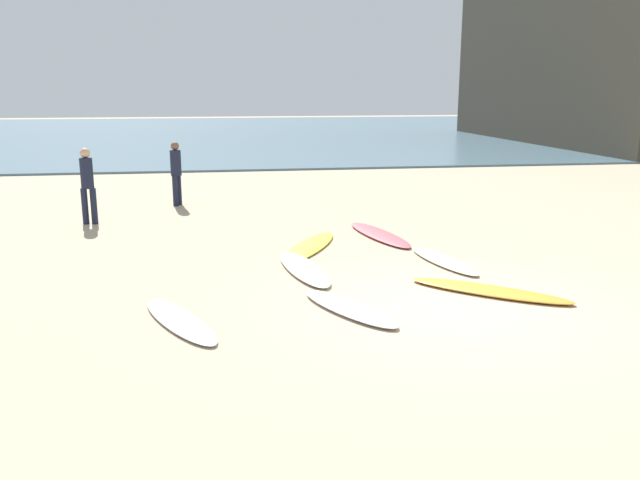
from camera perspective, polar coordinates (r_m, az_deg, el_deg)
The scene contains 11 objects.
ground_plane at distance 9.52m, azimuth 11.85°, elevation -5.85°, with size 120.00×120.00×0.00m, color tan.
ocean_water at distance 44.33m, azimuth -4.61°, elevation 9.35°, with size 120.00×40.00×0.08m, color slate.
surfboard_0 at distance 8.94m, azimuth -12.14°, elevation -6.91°, with size 0.49×2.10×0.07m, color silver.
surfboard_1 at distance 13.73m, azimuth 5.18°, elevation 0.49°, with size 0.56×2.56×0.09m, color #DA565F.
surfboard_2 at distance 10.29m, azimuth 14.58°, elevation -4.29°, with size 0.54×2.49×0.09m, color gold.
surfboard_3 at distance 9.21m, azimuth 2.57°, elevation -5.95°, with size 0.53×1.96×0.09m, color white.
surfboard_4 at distance 11.14m, azimuth -1.42°, elevation -2.50°, with size 0.57×2.35×0.09m, color silver.
surfboard_5 at distance 11.85m, azimuth 10.74°, elevation -1.78°, with size 0.48×2.07×0.08m, color #F8E9CD.
surfboard_6 at distance 12.72m, azimuth -0.89°, elevation -0.54°, with size 0.58×2.55×0.07m, color yellow.
beachgoer_near at distance 15.67m, azimuth -19.65°, elevation 4.80°, with size 0.34×0.30×1.73m.
beachgoer_mid at distance 17.54m, azimuth -12.46°, elevation 5.96°, with size 0.37×0.37×1.67m.
Camera 1 is at (-3.27, -8.39, 3.08)m, focal length 36.65 mm.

